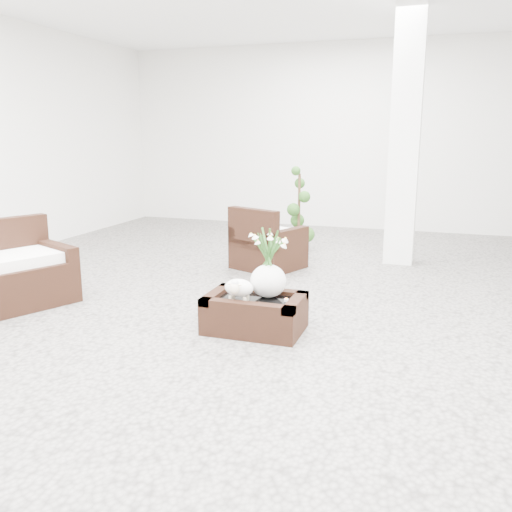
% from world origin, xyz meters
% --- Properties ---
extents(ground, '(11.00, 11.00, 0.00)m').
position_xyz_m(ground, '(0.00, 0.00, 0.00)').
color(ground, gray).
rests_on(ground, ground).
extents(column, '(0.40, 0.40, 3.50)m').
position_xyz_m(column, '(1.20, 2.80, 1.75)').
color(column, white).
rests_on(column, ground).
extents(coffee_table, '(0.90, 0.60, 0.31)m').
position_xyz_m(coffee_table, '(0.14, -0.54, 0.16)').
color(coffee_table, black).
rests_on(coffee_table, ground).
extents(sheep_figurine, '(0.28, 0.23, 0.21)m').
position_xyz_m(sheep_figurine, '(0.02, -0.64, 0.42)').
color(sheep_figurine, white).
rests_on(sheep_figurine, coffee_table).
extents(planter_narcissus, '(0.44, 0.44, 0.80)m').
position_xyz_m(planter_narcissus, '(0.24, -0.44, 0.71)').
color(planter_narcissus, white).
rests_on(planter_narcissus, coffee_table).
extents(tealight, '(0.04, 0.04, 0.03)m').
position_xyz_m(tealight, '(0.44, -0.52, 0.33)').
color(tealight, white).
rests_on(tealight, coffee_table).
extents(armchair, '(1.04, 1.02, 0.86)m').
position_xyz_m(armchair, '(-0.48, 1.85, 0.43)').
color(armchair, black).
rests_on(armchair, ground).
extents(topiary, '(0.35, 0.35, 1.30)m').
position_xyz_m(topiary, '(-0.37, 3.13, 0.65)').
color(topiary, '#234917').
rests_on(topiary, ground).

